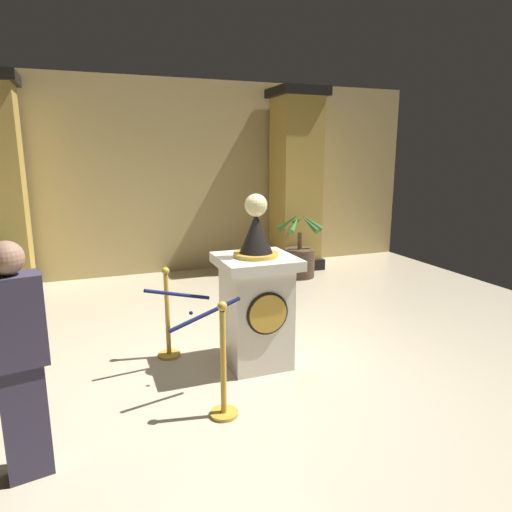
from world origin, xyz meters
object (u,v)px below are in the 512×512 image
object	(u,v)px
potted_palm_right	(300,258)
bystander_guest	(18,357)
stanchion_far	(223,377)
stanchion_near	(168,326)
pedestal_clock	(256,299)

from	to	relation	value
potted_palm_right	bystander_guest	world-z (taller)	bystander_guest
bystander_guest	stanchion_far	bearing A→B (deg)	8.58
stanchion_far	potted_palm_right	distance (m)	4.56
stanchion_near	stanchion_far	world-z (taller)	stanchion_far
stanchion_far	bystander_guest	world-z (taller)	bystander_guest
potted_palm_right	bystander_guest	distance (m)	5.67
pedestal_clock	bystander_guest	distance (m)	2.30
pedestal_clock	potted_palm_right	xyz separation A→B (m)	(1.95, 2.95, -0.35)
stanchion_near	bystander_guest	size ratio (longest dim) A/B	0.61
stanchion_near	bystander_guest	world-z (taller)	bystander_guest
stanchion_far	potted_palm_right	world-z (taller)	potted_palm_right
stanchion_near	bystander_guest	xyz separation A→B (m)	(-1.22, -1.53, 0.52)
stanchion_near	potted_palm_right	bearing A→B (deg)	41.69
stanchion_near	potted_palm_right	xyz separation A→B (m)	(2.77, 2.47, 0.00)
potted_palm_right	pedestal_clock	bearing A→B (deg)	-123.40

